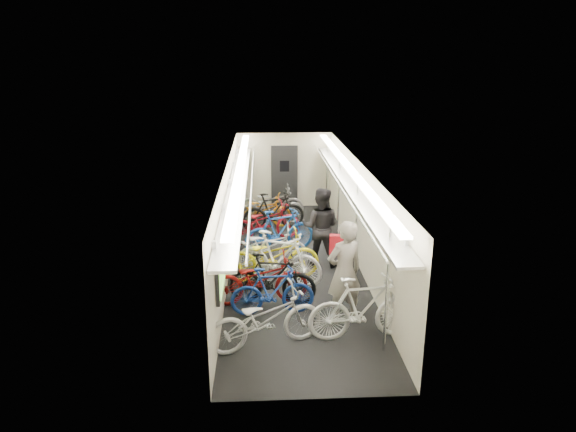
{
  "coord_description": "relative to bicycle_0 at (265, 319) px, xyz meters",
  "views": [
    {
      "loc": [
        -0.73,
        -11.2,
        4.66
      ],
      "look_at": [
        -0.14,
        0.15,
        1.15
      ],
      "focal_mm": 32.0,
      "sensor_mm": 36.0,
      "label": 1
    }
  ],
  "objects": [
    {
      "name": "bicycle_8",
      "position": [
        0.03,
        5.21,
        -0.0
      ],
      "size": [
        2.1,
        1.32,
        1.04
      ],
      "primitive_type": "imported",
      "rotation": [
        0.0,
        0.0,
        1.91
      ],
      "color": "maroon",
      "rests_on": "ground"
    },
    {
      "name": "bicycle_3",
      "position": [
        0.14,
        1.6,
        0.0
      ],
      "size": [
        1.81,
        0.79,
        1.05
      ],
      "primitive_type": "imported",
      "rotation": [
        0.0,
        0.0,
        1.39
      ],
      "color": "black",
      "rests_on": "ground"
    },
    {
      "name": "bicycle_12",
      "position": [
        0.23,
        6.61,
        -0.02
      ],
      "size": [
        2.0,
        0.96,
        1.01
      ],
      "primitive_type": "imported",
      "rotation": [
        0.0,
        0.0,
        1.73
      ],
      "color": "slate",
      "rests_on": "ground"
    },
    {
      "name": "train_car_shell",
      "position": [
        0.34,
        4.28,
        1.13
      ],
      "size": [
        10.0,
        10.0,
        10.0
      ],
      "color": "black",
      "rests_on": "ground"
    },
    {
      "name": "backpack",
      "position": [
        1.36,
        1.42,
        0.76
      ],
      "size": [
        0.28,
        0.18,
        0.38
      ],
      "primitive_type": "cube",
      "rotation": [
        0.0,
        0.0,
        -0.18
      ],
      "color": "#B6121D",
      "rests_on": "passenger_near"
    },
    {
      "name": "passenger_mid",
      "position": [
        1.31,
        3.55,
        0.4
      ],
      "size": [
        1.04,
        0.9,
        1.85
      ],
      "primitive_type": "imported",
      "rotation": [
        0.0,
        0.0,
        2.9
      ],
      "color": "black",
      "rests_on": "ground"
    },
    {
      "name": "bicycle_4",
      "position": [
        0.17,
        2.74,
        0.02
      ],
      "size": [
        2.15,
        0.97,
        1.09
      ],
      "primitive_type": "imported",
      "rotation": [
        0.0,
        0.0,
        1.69
      ],
      "color": "yellow",
      "rests_on": "ground"
    },
    {
      "name": "bicycle_7",
      "position": [
        0.4,
        4.38,
        0.04
      ],
      "size": [
        1.92,
        1.13,
        1.11
      ],
      "primitive_type": "imported",
      "rotation": [
        0.0,
        0.0,
        1.92
      ],
      "color": "#1A4C9E",
      "rests_on": "ground"
    },
    {
      "name": "bicycle_10",
      "position": [
        -0.05,
        6.58,
        -0.05
      ],
      "size": [
        1.88,
        1.01,
        0.94
      ],
      "primitive_type": "imported",
      "rotation": [
        0.0,
        0.0,
        1.34
      ],
      "color": "orange",
      "rests_on": "ground"
    },
    {
      "name": "passenger_near",
      "position": [
        1.43,
        0.82,
        0.45
      ],
      "size": [
        0.83,
        0.7,
        1.94
      ],
      "primitive_type": "imported",
      "rotation": [
        0.0,
        0.0,
        3.54
      ],
      "color": "gray",
      "rests_on": "ground"
    },
    {
      "name": "bicycle_11",
      "position": [
        1.67,
        0.18,
        0.06
      ],
      "size": [
        1.98,
        0.76,
        1.16
      ],
      "primitive_type": "imported",
      "rotation": [
        0.0,
        0.0,
        1.68
      ],
      "color": "white",
      "rests_on": "ground"
    },
    {
      "name": "bicycle_1",
      "position": [
        0.14,
        1.14,
        -0.04
      ],
      "size": [
        1.62,
        0.56,
        0.95
      ],
      "primitive_type": "imported",
      "rotation": [
        0.0,
        0.0,
        1.64
      ],
      "color": "navy",
      "rests_on": "ground"
    },
    {
      "name": "bicycle_9",
      "position": [
        0.29,
        6.12,
        0.02
      ],
      "size": [
        1.89,
        0.98,
        1.09
      ],
      "primitive_type": "imported",
      "rotation": [
        0.0,
        0.0,
        1.84
      ],
      "color": "black",
      "rests_on": "ground"
    },
    {
      "name": "bicycle_0",
      "position": [
        0.0,
        0.0,
        0.0
      ],
      "size": [
        2.1,
        1.28,
        1.04
      ],
      "primitive_type": "imported",
      "rotation": [
        0.0,
        0.0,
        1.89
      ],
      "color": "#B7B6BB",
      "rests_on": "ground"
    },
    {
      "name": "bicycle_5",
      "position": [
        0.3,
        2.52,
        0.06
      ],
      "size": [
        2.01,
        1.29,
        1.17
      ],
      "primitive_type": "imported",
      "rotation": [
        0.0,
        0.0,
        1.16
      ],
      "color": "white",
      "rests_on": "ground"
    },
    {
      "name": "bicycle_14",
      "position": [
        0.24,
        7.11,
        -0.01
      ],
      "size": [
        1.99,
        0.76,
        1.03
      ],
      "primitive_type": "imported",
      "rotation": [
        0.0,
        0.0,
        1.61
      ],
      "color": "slate",
      "rests_on": "ground"
    },
    {
      "name": "bicycle_6",
      "position": [
        0.05,
        3.49,
        -0.02
      ],
      "size": [
        1.91,
        0.71,
        1.0
      ],
      "primitive_type": "imported",
      "rotation": [
        0.0,
        0.0,
        1.55
      ],
      "color": "silver",
      "rests_on": "ground"
    },
    {
      "name": "bicycle_2",
      "position": [
        -0.11,
        1.61,
        -0.02
      ],
      "size": [
        1.98,
        0.86,
        1.01
      ],
      "primitive_type": "imported",
      "rotation": [
        0.0,
        0.0,
        1.67
      ],
      "color": "maroon",
      "rests_on": "ground"
    }
  ]
}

